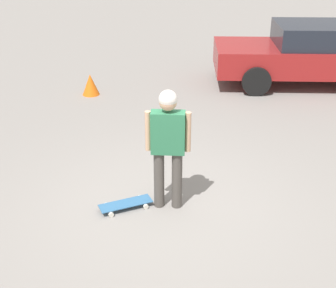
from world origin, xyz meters
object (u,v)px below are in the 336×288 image
car_parked_near (315,53)px  traffic_cone (91,85)px  person (168,140)px  skateboard (126,204)px

car_parked_near → traffic_cone: size_ratio=10.14×
car_parked_near → person: bearing=59.1°
person → car_parked_near: 6.63m
person → skateboard: bearing=-169.9°
person → skateboard: size_ratio=2.22×
person → skateboard: person is taller
skateboard → traffic_cone: size_ratio=1.61×
traffic_cone → person: bearing=-164.8°
car_parked_near → traffic_cone: bearing=10.5°
skateboard → traffic_cone: traffic_cone is taller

